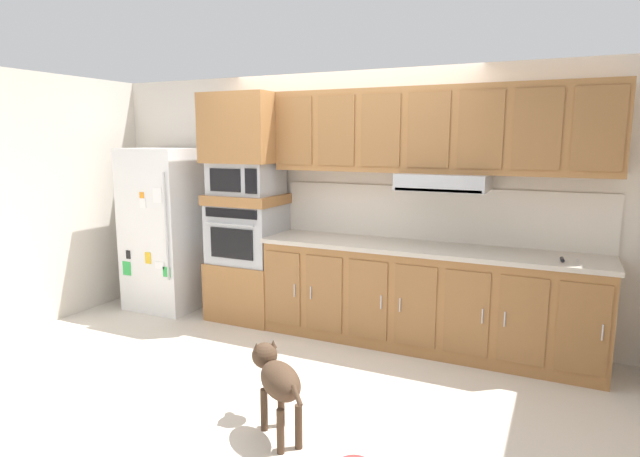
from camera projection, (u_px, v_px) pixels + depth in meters
The scene contains 15 objects.
ground_plane at pixel (300, 359), 4.51m from camera, with size 9.60×9.60×0.00m, color beige.
back_kitchen_wall at pixel (350, 200), 5.29m from camera, with size 6.20×0.12×2.50m, color beige.
side_panel_left at pixel (60, 198), 5.48m from camera, with size 0.12×7.10×2.50m, color beige.
refrigerator at pixel (166, 229), 5.81m from camera, with size 0.76×0.73×1.76m.
oven_base_cabinet at pixel (249, 289), 5.54m from camera, with size 0.74×0.62×0.60m, color #996638.
built_in_oven at pixel (248, 233), 5.44m from camera, with size 0.70×0.62×0.60m.
appliance_mid_shelf at pixel (247, 199), 5.38m from camera, with size 0.74×0.62×0.10m, color #996638.
microwave at pixel (246, 179), 5.35m from camera, with size 0.64×0.54×0.32m.
appliance_upper_cabinet at pixel (245, 128), 5.27m from camera, with size 0.74×0.62×0.68m, color #996638.
lower_cabinet_run at pixel (424, 299), 4.73m from camera, with size 2.98×0.63×0.88m.
countertop_slab at pixel (426, 249), 4.66m from camera, with size 3.02×0.64×0.04m, color #BCB2A3.
backsplash_panel at pixel (434, 214), 4.87m from camera, with size 3.02×0.02×0.50m, color silver.
upper_cabinet_with_hood at pixel (434, 134), 4.60m from camera, with size 2.98×0.48×0.88m.
screwdriver at pixel (564, 260), 4.08m from camera, with size 0.14×0.12×0.03m.
dog at pixel (277, 378), 3.30m from camera, with size 0.60×0.49×0.55m.
Camera 1 is at (1.97, -3.78, 1.85)m, focal length 29.63 mm.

